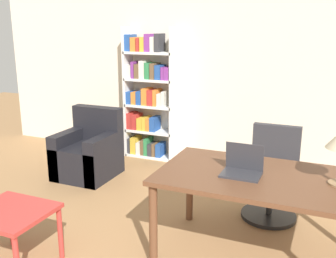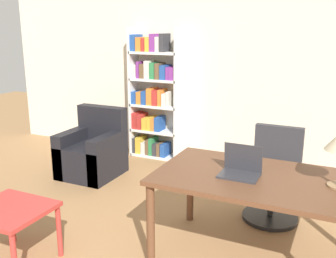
{
  "view_description": "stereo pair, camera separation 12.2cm",
  "coord_description": "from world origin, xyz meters",
  "px_view_note": "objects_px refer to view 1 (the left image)",
  "views": [
    {
      "loc": [
        1.21,
        -0.82,
        1.95
      ],
      "look_at": [
        -0.2,
        2.44,
        1.01
      ],
      "focal_mm": 42.0,
      "sensor_mm": 36.0,
      "label": 1
    },
    {
      "loc": [
        1.32,
        -0.77,
        1.95
      ],
      "look_at": [
        -0.2,
        2.44,
        1.01
      ],
      "focal_mm": 42.0,
      "sensor_mm": 36.0,
      "label": 2
    }
  ],
  "objects_px": {
    "bookshelf": "(148,97)",
    "armchair": "(89,154)",
    "desk": "(259,185)",
    "side_table_blue": "(11,219)",
    "office_chair": "(272,178)",
    "laptop": "(242,168)"
  },
  "relations": [
    {
      "from": "laptop",
      "to": "side_table_blue",
      "type": "xyz_separation_m",
      "value": [
        -1.67,
        -0.88,
        -0.38
      ]
    },
    {
      "from": "side_table_blue",
      "to": "bookshelf",
      "type": "relative_size",
      "value": 0.32
    },
    {
      "from": "bookshelf",
      "to": "armchair",
      "type": "bearing_deg",
      "value": -110.32
    },
    {
      "from": "desk",
      "to": "laptop",
      "type": "distance_m",
      "value": 0.2
    },
    {
      "from": "desk",
      "to": "bookshelf",
      "type": "bearing_deg",
      "value": 134.36
    },
    {
      "from": "office_chair",
      "to": "bookshelf",
      "type": "bearing_deg",
      "value": 148.92
    },
    {
      "from": "desk",
      "to": "laptop",
      "type": "relative_size",
      "value": 5.22
    },
    {
      "from": "laptop",
      "to": "desk",
      "type": "bearing_deg",
      "value": 12.05
    },
    {
      "from": "laptop",
      "to": "bookshelf",
      "type": "bearing_deg",
      "value": 131.91
    },
    {
      "from": "office_chair",
      "to": "armchair",
      "type": "xyz_separation_m",
      "value": [
        -2.41,
        0.2,
        -0.12
      ]
    },
    {
      "from": "laptop",
      "to": "side_table_blue",
      "type": "height_order",
      "value": "laptop"
    },
    {
      "from": "desk",
      "to": "side_table_blue",
      "type": "height_order",
      "value": "desk"
    },
    {
      "from": "laptop",
      "to": "armchair",
      "type": "xyz_separation_m",
      "value": [
        -2.29,
        1.1,
        -0.52
      ]
    },
    {
      "from": "armchair",
      "to": "office_chair",
      "type": "bearing_deg",
      "value": -4.63
    },
    {
      "from": "office_chair",
      "to": "armchair",
      "type": "height_order",
      "value": "office_chair"
    },
    {
      "from": "laptop",
      "to": "armchair",
      "type": "bearing_deg",
      "value": 154.41
    },
    {
      "from": "desk",
      "to": "armchair",
      "type": "distance_m",
      "value": 2.68
    },
    {
      "from": "side_table_blue",
      "to": "armchair",
      "type": "xyz_separation_m",
      "value": [
        -0.62,
        1.98,
        -0.13
      ]
    },
    {
      "from": "laptop",
      "to": "office_chair",
      "type": "height_order",
      "value": "laptop"
    },
    {
      "from": "side_table_blue",
      "to": "office_chair",
      "type": "bearing_deg",
      "value": 44.81
    },
    {
      "from": "office_chair",
      "to": "side_table_blue",
      "type": "relative_size",
      "value": 1.52
    },
    {
      "from": "desk",
      "to": "side_table_blue",
      "type": "bearing_deg",
      "value": -153.26
    }
  ]
}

